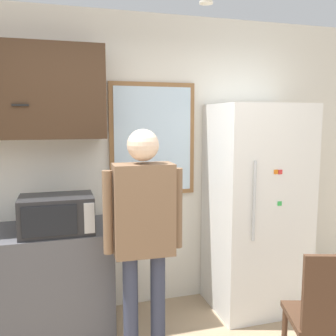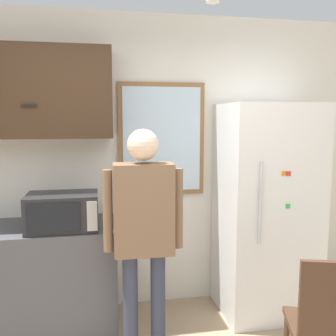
{
  "view_description": "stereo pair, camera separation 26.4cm",
  "coord_description": "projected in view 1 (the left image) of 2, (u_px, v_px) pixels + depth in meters",
  "views": [
    {
      "loc": [
        -0.61,
        -1.49,
        1.76
      ],
      "look_at": [
        0.13,
        1.03,
        1.42
      ],
      "focal_mm": 40.0,
      "sensor_mm": 36.0,
      "label": 1
    },
    {
      "loc": [
        -0.35,
        -1.55,
        1.76
      ],
      "look_at": [
        0.13,
        1.03,
        1.42
      ],
      "focal_mm": 40.0,
      "sensor_mm": 36.0,
      "label": 2
    }
  ],
  "objects": [
    {
      "name": "window",
      "position": [
        153.0,
        139.0,
        3.44
      ],
      "size": [
        0.8,
        0.05,
        1.03
      ],
      "color": "olive"
    },
    {
      "name": "person",
      "position": [
        144.0,
        222.0,
        2.67
      ],
      "size": [
        0.58,
        0.23,
        1.69
      ],
      "rotation": [
        0.0,
        0.0,
        -0.03
      ],
      "color": "#33384C",
      "rests_on": "ground_plane"
    },
    {
      "name": "chair",
      "position": [
        326.0,
        313.0,
        2.41
      ],
      "size": [
        0.52,
        0.52,
        0.95
      ],
      "rotation": [
        0.0,
        0.0,
        2.83
      ],
      "color": "#472D1E",
      "rests_on": "ground_plane"
    },
    {
      "name": "ceiling_light",
      "position": [
        206.0,
        3.0,
        2.96
      ],
      "size": [
        0.11,
        0.11,
        0.01
      ],
      "color": "white"
    },
    {
      "name": "refrigerator",
      "position": [
        256.0,
        208.0,
        3.46
      ],
      "size": [
        0.82,
        0.71,
        1.9
      ],
      "color": "white",
      "rests_on": "ground_plane"
    },
    {
      "name": "microwave",
      "position": [
        57.0,
        214.0,
        2.86
      ],
      "size": [
        0.55,
        0.38,
        0.28
      ],
      "color": "#232326",
      "rests_on": "counter"
    },
    {
      "name": "back_wall",
      "position": [
        127.0,
        164.0,
        3.45
      ],
      "size": [
        6.0,
        0.06,
        2.7
      ],
      "color": "silver",
      "rests_on": "ground_plane"
    }
  ]
}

